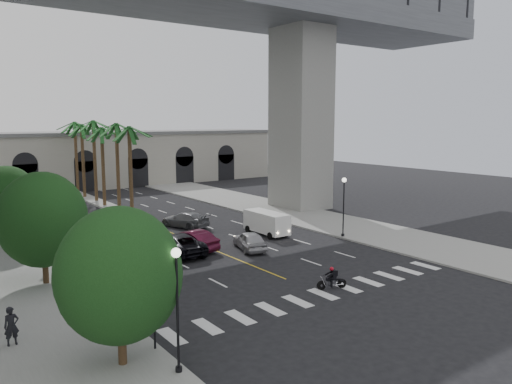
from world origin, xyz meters
name	(u,v)px	position (x,y,z in m)	size (l,w,h in m)	color
ground	(306,287)	(0.00, 0.00, 0.00)	(140.00, 140.00, 0.00)	black
sidewalk_right	(318,219)	(15.00, 15.00, 0.07)	(8.00, 100.00, 0.15)	gray
median	(101,203)	(0.00, 38.00, 0.10)	(2.00, 24.00, 0.20)	gray
pier_building	(61,161)	(0.00, 55.00, 4.27)	(71.00, 10.50, 8.50)	#B2B0A0
bridge	(183,34)	(3.42, 22.00, 18.51)	(75.00, 13.00, 26.00)	gray
palm_a	(129,132)	(0.00, 28.00, 9.10)	(3.20, 3.20, 10.30)	#47331E
palm_b	(116,128)	(0.10, 32.00, 9.37)	(3.20, 3.20, 10.60)	#47331E
palm_c	(102,132)	(-0.20, 36.00, 8.91)	(3.20, 3.20, 10.10)	#47331E
palm_d	(93,125)	(0.15, 40.00, 9.65)	(3.20, 3.20, 10.90)	#47331E
palm_e	(81,129)	(-0.10, 44.00, 9.19)	(3.20, 3.20, 10.40)	#47331E
palm_f	(75,126)	(0.20, 48.00, 9.46)	(3.20, 3.20, 10.70)	#47331E
street_tree_near	(119,275)	(-13.00, -3.00, 4.02)	(5.20, 5.20, 6.89)	#382616
street_tree_mid	(42,220)	(-13.00, 10.00, 4.21)	(5.44, 5.44, 7.21)	#382616
street_tree_far	(7,200)	(-13.00, 22.00, 3.90)	(5.04, 5.04, 6.68)	#382616
lamp_post_left_near	(177,300)	(-11.40, -5.00, 3.22)	(0.40, 0.40, 5.35)	black
lamp_post_left_far	(46,217)	(-11.40, 16.00, 3.22)	(0.40, 0.40, 5.35)	black
lamp_post_right	(344,202)	(11.40, 8.00, 3.22)	(0.40, 0.40, 5.35)	black
traffic_signal_near	(154,298)	(-11.30, -2.50, 2.51)	(0.25, 0.18, 3.65)	black
traffic_signal_far	(120,275)	(-11.30, 1.50, 2.51)	(0.25, 0.18, 3.65)	black
motorcycle_rider	(333,279)	(1.14, -1.13, 0.64)	(1.86, 0.80, 1.40)	black
car_a	(250,240)	(2.39, 9.51, 0.75)	(1.78, 4.42, 1.51)	#A2A2A6
car_b	(191,240)	(-1.50, 12.08, 0.82)	(1.75, 5.00, 1.65)	#420D20
car_c	(176,244)	(-3.06, 11.67, 0.84)	(2.78, 6.02, 1.67)	black
car_d	(185,220)	(2.15, 20.06, 0.75)	(2.10, 5.16, 1.50)	slate
car_e	(91,240)	(-7.92, 17.08, 0.78)	(1.85, 4.59, 1.56)	#10274A
cargo_van	(267,222)	(6.72, 12.95, 1.15)	(1.98, 4.87, 2.07)	white
pedestrian_a	(11,326)	(-16.43, 1.66, 1.05)	(0.66, 0.43, 1.80)	black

